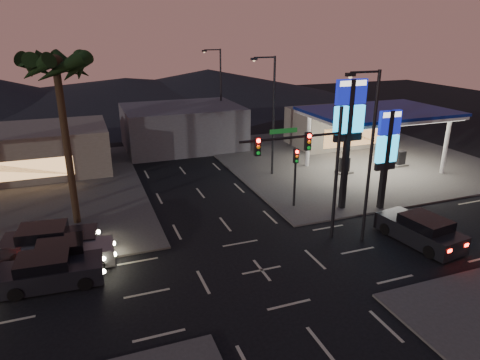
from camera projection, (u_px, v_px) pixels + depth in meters
name	position (u px, v px, depth m)	size (l,w,h in m)	color
ground	(262.00, 270.00, 22.52)	(140.00, 140.00, 0.00)	black
corner_lot_ne	(347.00, 158.00, 41.92)	(24.00, 24.00, 0.12)	#47443F
gas_station	(378.00, 114.00, 36.72)	(12.20, 8.20, 5.47)	silver
convenience_store	(338.00, 127.00, 46.35)	(10.00, 6.00, 4.00)	#726B5B
pylon_sign_tall	(349.00, 119.00, 28.06)	(2.20, 0.35, 9.00)	black
pylon_sign_short	(387.00, 145.00, 28.58)	(1.60, 0.35, 7.00)	black
traffic_signal_mast	(311.00, 158.00, 23.78)	(6.10, 0.39, 8.00)	black
pedestal_signal	(295.00, 168.00, 29.53)	(0.32, 0.39, 4.30)	black
streetlight_near	(369.00, 149.00, 23.75)	(2.14, 0.25, 10.00)	black
streetlight_mid	(271.00, 110.00, 35.22)	(2.14, 0.25, 10.00)	black
streetlight_far	(219.00, 89.00, 47.58)	(2.14, 0.25, 10.00)	black
palm_a	(57.00, 76.00, 24.78)	(4.41, 4.41, 10.86)	black
building_far_west	(11.00, 153.00, 36.64)	(16.00, 8.00, 4.00)	#726B5B
building_far_mid	(183.00, 127.00, 45.40)	(12.00, 9.00, 4.40)	#4C4C51
hill_right	(208.00, 83.00, 79.62)	(50.00, 50.00, 5.00)	black
hill_center	(126.00, 90.00, 74.82)	(60.00, 60.00, 4.00)	black
car_lane_a_front	(50.00, 271.00, 21.01)	(5.06, 2.35, 1.62)	black
car_lane_b_front	(67.00, 254.00, 22.65)	(4.88, 2.23, 1.56)	slate
car_lane_b_mid	(49.00, 241.00, 23.95)	(5.30, 2.64, 1.67)	black
suv_station	(421.00, 230.00, 25.20)	(2.80, 5.36, 1.71)	black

